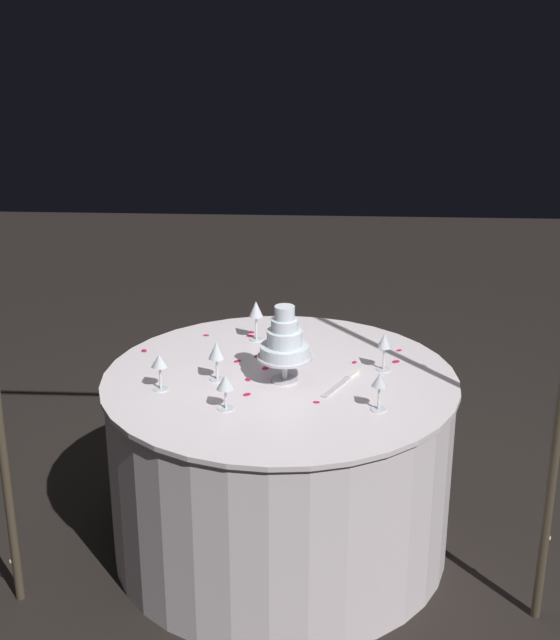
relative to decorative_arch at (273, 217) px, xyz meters
The scene contains 27 objects.
ground_plane 1.62m from the decorative_arch, 90.16° to the right, with size 12.00×12.00×0.00m, color black.
decorative_arch is the anchor object (origin of this frame).
main_table 1.24m from the decorative_arch, 90.16° to the right, with size 1.45×1.45×0.79m.
tiered_cake 0.72m from the decorative_arch, 93.07° to the right, with size 0.22×0.22×0.32m.
wine_glass_0 0.94m from the decorative_arch, 129.14° to the right, with size 0.06×0.06×0.16m.
wine_glass_1 0.71m from the decorative_arch, 33.80° to the right, with size 0.07×0.07×0.14m.
wine_glass_2 0.80m from the decorative_arch, 57.03° to the right, with size 0.07×0.07×0.16m.
wine_glass_3 0.85m from the decorative_arch, 31.54° to the right, with size 0.06×0.06×0.15m.
wine_glass_4 0.78m from the decorative_arch, 159.04° to the right, with size 0.06×0.06×0.15m.
wine_glass_5 1.05m from the decorative_arch, 81.25° to the right, with size 0.06×0.06×0.18m.
cake_knife 0.90m from the decorative_arch, 123.53° to the right, with size 0.16×0.27×0.01m.
rose_petal_0 0.94m from the decorative_arch, 89.00° to the right, with size 0.03×0.02×0.00m, color #C61951.
rose_petal_1 0.98m from the decorative_arch, 71.98° to the right, with size 0.03×0.02×0.00m, color #C61951.
rose_petal_2 0.82m from the decorative_arch, 64.88° to the right, with size 0.03×0.02×0.00m, color #C61951.
rose_petal_3 0.93m from the decorative_arch, 83.05° to the right, with size 0.04×0.03×0.00m, color #C61951.
rose_petal_4 1.21m from the decorative_arch, 80.42° to the right, with size 0.03×0.02×0.00m, color #C61951.
rose_petal_5 1.19m from the decorative_arch, 47.95° to the right, with size 0.03×0.02×0.00m, color #C61951.
rose_petal_6 1.02m from the decorative_arch, 117.39° to the right, with size 0.03×0.02×0.00m, color #C61951.
rose_petal_7 0.94m from the decorative_arch, 83.04° to the right, with size 0.03×0.02×0.00m, color #C61951.
rose_petal_8 1.05m from the decorative_arch, 44.59° to the right, with size 0.03×0.02×0.00m, color #C61951.
rose_petal_9 1.01m from the decorative_arch, 80.15° to the right, with size 0.03×0.02×0.00m, color #C61951.
rose_petal_10 1.17m from the decorative_arch, 79.78° to the right, with size 0.04×0.03×0.00m, color #C61951.
rose_petal_11 1.22m from the decorative_arch, 67.49° to the right, with size 0.03×0.02×0.00m, color #C61951.
rose_petal_12 0.81m from the decorative_arch, 127.79° to the right, with size 0.03×0.02×0.00m, color #C61951.
rose_petal_13 1.18m from the decorative_arch, 124.50° to the right, with size 0.03×0.02×0.00m, color #C61951.
rose_petal_14 1.09m from the decorative_arch, 128.39° to the right, with size 0.04×0.03×0.00m, color #C61951.
rose_petal_15 0.87m from the decorative_arch, 71.95° to the right, with size 0.03×0.02×0.00m, color #C61951.
Camera 1 is at (-0.18, 3.29, 2.27)m, focal length 49.85 mm.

